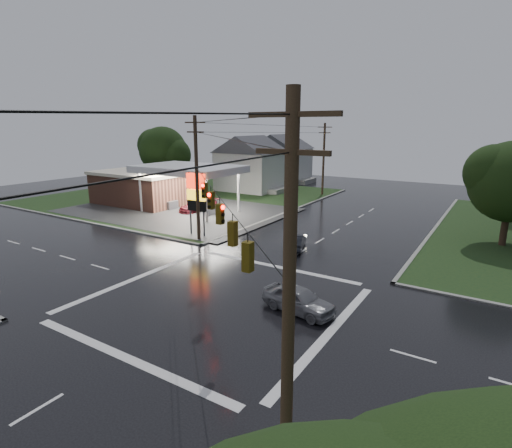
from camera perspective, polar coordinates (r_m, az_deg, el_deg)
The scene contains 14 objects.
ground at distance 24.28m, azimuth -5.32°, elevation -10.89°, with size 120.00×120.00×0.00m, color black.
grass_nw at distance 59.58m, azimuth -10.09°, elevation 3.93°, with size 36.00×36.00×0.08m, color #183216.
gas_station at distance 54.52m, azimuth -14.39°, elevation 5.47°, with size 26.20×18.00×5.60m.
pylon_sign at distance 37.34m, azimuth -8.53°, elevation 4.29°, with size 2.00×0.35×6.00m.
utility_pole_nw at distance 35.70m, azimuth -8.44°, elevation 6.63°, with size 2.20×0.32×11.00m.
utility_pole_se at distance 9.93m, azimuth 4.67°, elevation -12.74°, with size 2.20×0.32×11.00m.
utility_pole_n at distance 60.19m, azimuth 9.63°, elevation 9.27°, with size 2.20×0.32×10.50m.
traffic_signals at distance 22.33m, azimuth -5.68°, elevation 4.36°, with size 26.87×26.87×1.47m.
house_near at distance 63.83m, azimuth -0.74°, elevation 8.76°, with size 11.05×8.48×8.60m.
house_far at distance 74.64m, azimuth 3.67°, elevation 9.48°, with size 11.05×8.48×8.60m.
tree_nw_behind at distance 67.14m, azimuth -13.06°, elevation 10.18°, with size 8.93×7.60×10.00m.
car_north at distance 33.78m, azimuth 5.63°, elevation -2.49°, with size 1.39×3.98×1.31m, color black.
car_crossing at distance 22.75m, azimuth 6.10°, elevation -10.66°, with size 1.73×4.30×1.47m, color slate.
car_pump at distance 48.71m, azimuth -8.23°, elevation 2.62°, with size 2.05×5.04×1.46m, color maroon.
Camera 1 is at (13.53, -17.41, 10.17)m, focal length 28.00 mm.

